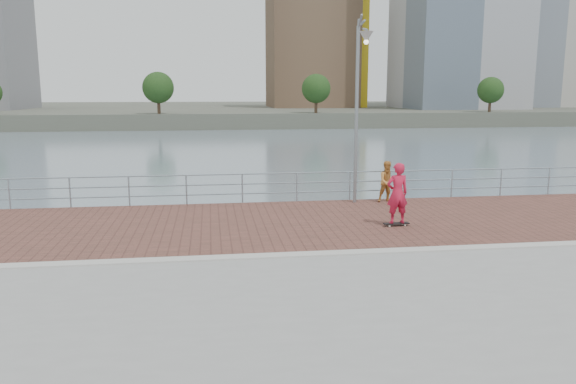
{
  "coord_description": "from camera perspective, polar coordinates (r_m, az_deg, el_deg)",
  "views": [
    {
      "loc": [
        -2.17,
        -13.61,
        4.17
      ],
      "look_at": [
        0.0,
        2.0,
        1.3
      ],
      "focal_mm": 35.0,
      "sensor_mm": 36.0,
      "label": 1
    }
  ],
  "objects": [
    {
      "name": "skateboard",
      "position": [
        17.73,
        10.94,
        -3.16
      ],
      "size": [
        0.82,
        0.27,
        0.09
      ],
      "rotation": [
        0.0,
        0.0,
        0.08
      ],
      "color": "black",
      "rests_on": "brick_lane"
    },
    {
      "name": "guardrail",
      "position": [
        21.01,
        -1.88,
        0.79
      ],
      "size": [
        39.06,
        0.06,
        1.13
      ],
      "color": "#8C9EA8",
      "rests_on": "brick_lane"
    },
    {
      "name": "brick_lane",
      "position": [
        17.84,
        -0.71,
        -3.17
      ],
      "size": [
        40.0,
        6.8,
        0.02
      ],
      "primitive_type": "cube",
      "color": "brown",
      "rests_on": "seawall"
    },
    {
      "name": "far_shore",
      "position": [
        136.22,
        -7.06,
        8.17
      ],
      "size": [
        320.0,
        95.0,
        2.5
      ],
      "primitive_type": "cube",
      "color": "#4C5142",
      "rests_on": "ground"
    },
    {
      "name": "curb",
      "position": [
        14.39,
        1.1,
        -6.4
      ],
      "size": [
        40.0,
        0.4,
        0.06
      ],
      "primitive_type": "cube",
      "color": "#B7B5AD",
      "rests_on": "seawall"
    },
    {
      "name": "bystander",
      "position": [
        21.32,
        10.11,
        1.04
      ],
      "size": [
        0.77,
        0.61,
        1.54
      ],
      "primitive_type": "imported",
      "rotation": [
        0.0,
        0.0,
        0.03
      ],
      "color": "#C9843B",
      "rests_on": "brick_lane"
    },
    {
      "name": "skateboarder",
      "position": [
        17.54,
        11.05,
        -0.13
      ],
      "size": [
        0.72,
        0.5,
        1.89
      ],
      "primitive_type": "imported",
      "rotation": [
        0.0,
        0.0,
        3.22
      ],
      "color": "red",
      "rests_on": "skateboard"
    },
    {
      "name": "street_lamp",
      "position": [
        20.35,
        7.4,
        11.41
      ],
      "size": [
        0.47,
        1.37,
        6.46
      ],
      "color": "gray",
      "rests_on": "brick_lane"
    },
    {
      "name": "water",
      "position": [
        15.1,
        1.07,
        -13.8
      ],
      "size": [
        400.0,
        400.0,
        0.0
      ],
      "primitive_type": "plane",
      "color": "slate",
      "rests_on": "ground"
    },
    {
      "name": "shoreline_trees",
      "position": [
        92.23,
        2.89,
        10.4
      ],
      "size": [
        169.54,
        5.0,
        6.67
      ],
      "color": "#473323",
      "rests_on": "far_shore"
    }
  ]
}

